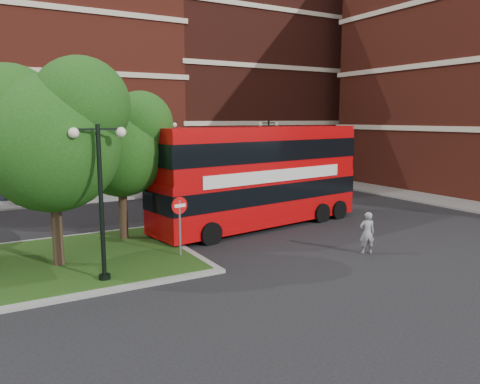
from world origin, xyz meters
TOP-DOWN VIEW (x-y plane):
  - ground at (0.00, 0.00)m, footprint 120.00×120.00m
  - pavement_far at (0.00, 16.50)m, footprint 44.00×3.00m
  - pavement_side at (16.50, 2.00)m, footprint 3.00×28.00m
  - terrace_far_right at (14.00, 24.00)m, footprint 18.00×12.00m
  - traffic_island at (-8.00, 3.00)m, footprint 12.60×7.60m
  - tree_island_west at (-6.60, 2.58)m, footprint 5.40×4.71m
  - tree_island_east at (-3.58, 5.06)m, footprint 4.46×3.90m
  - lamp_island at (-5.50, 0.20)m, footprint 1.72×0.36m
  - lamp_far_left at (2.00, 14.50)m, footprint 1.72×0.36m
  - lamp_far_right at (10.00, 14.50)m, footprint 1.72×0.36m
  - bus at (2.97, 4.52)m, footprint 11.24×4.17m
  - woman at (4.13, -1.44)m, footprint 0.70×0.60m
  - car_silver at (-5.08, 16.00)m, footprint 3.77×1.92m
  - car_white at (3.00, 14.50)m, footprint 4.96×2.31m
  - no_entry_sign at (-2.39, 1.50)m, footprint 0.64×0.15m

SIDE VIEW (x-z plane):
  - ground at x=0.00m, z-range 0.00..0.00m
  - pavement_far at x=0.00m, z-range 0.00..0.12m
  - pavement_side at x=16.50m, z-range 0.00..0.12m
  - traffic_island at x=-8.00m, z-range -0.01..0.14m
  - car_silver at x=-5.08m, z-range 0.00..1.23m
  - car_white at x=3.00m, z-range 0.00..1.57m
  - woman at x=4.13m, z-range 0.00..1.63m
  - no_entry_sign at x=-2.39m, z-range 0.50..2.83m
  - bus at x=2.97m, z-range 0.66..4.85m
  - lamp_island at x=-5.50m, z-range 0.33..5.33m
  - lamp_far_left at x=2.00m, z-range 0.33..5.33m
  - lamp_far_right at x=10.00m, z-range 0.33..5.33m
  - tree_island_east at x=-3.58m, z-range 1.10..7.39m
  - tree_island_west at x=-6.60m, z-range 1.19..8.40m
  - terrace_far_right at x=14.00m, z-range 0.00..16.00m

